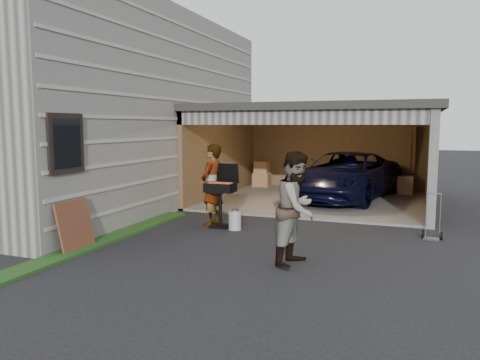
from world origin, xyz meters
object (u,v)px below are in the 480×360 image
at_px(woman, 212,185).
at_px(propane_tank, 235,220).
at_px(hand_truck, 432,230).
at_px(bbq_grill, 221,190).
at_px(minivan, 345,177).
at_px(plywood_panel, 75,226).
at_px(man, 297,208).

xyz_separation_m(woman, propane_tank, (0.68, -0.27, -0.74)).
bearing_deg(hand_truck, bbq_grill, -166.36).
distance_m(minivan, woman, 5.32).
bearing_deg(woman, hand_truck, 97.61).
bearing_deg(hand_truck, plywood_panel, -144.40).
xyz_separation_m(man, propane_tank, (-1.91, 2.02, -0.74)).
bearing_deg(man, plywood_panel, 110.67).
bearing_deg(hand_truck, propane_tank, -163.63).
height_order(minivan, man, man).
bearing_deg(man, bbq_grill, 58.15).
xyz_separation_m(woman, hand_truck, (4.79, 0.35, -0.76)).
height_order(minivan, bbq_grill, bbq_grill).
bearing_deg(bbq_grill, man, -43.31).
distance_m(minivan, plywood_panel, 8.61).
distance_m(woman, bbq_grill, 0.31).
distance_m(man, hand_truck, 3.52).
bearing_deg(propane_tank, woman, 158.08).
relative_size(woman, bbq_grill, 1.30).
relative_size(plywood_panel, hand_truck, 0.99).
bearing_deg(man, propane_tank, 54.79).
distance_m(propane_tank, plywood_panel, 3.44).
height_order(man, bbq_grill, man).
relative_size(propane_tank, plywood_panel, 0.44).
relative_size(man, propane_tank, 4.49).
relative_size(man, hand_truck, 1.97).
distance_m(minivan, bbq_grill, 5.30).
height_order(woman, plywood_panel, woman).
distance_m(minivan, hand_truck, 5.04).
bearing_deg(man, hand_truck, -28.23).
bearing_deg(minivan, plywood_panel, -105.39).
height_order(woman, man, man).
xyz_separation_m(woman, bbq_grill, (0.28, -0.12, -0.08)).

